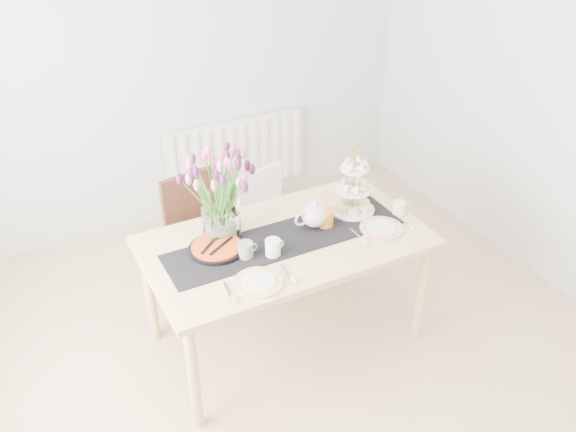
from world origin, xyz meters
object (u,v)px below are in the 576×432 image
cream_jug (399,208)px  plate_left (258,282)px  radiator (237,155)px  mug_white (273,248)px  cake_stand (353,195)px  teapot (315,215)px  chair_brown (205,230)px  tulip_vase (218,183)px  mug_orange (326,218)px  chair_white (269,217)px  tart_tin (217,248)px  mug_grey (246,250)px  dining_table (286,250)px  plate_right (381,228)px

cream_jug → plate_left: (-1.05, -0.22, -0.03)m
radiator → cream_jug: cream_jug is taller
mug_white → cake_stand: bearing=2.3°
cake_stand → plate_left: (-0.81, -0.38, -0.11)m
radiator → teapot: 1.70m
chair_brown → tulip_vase: bearing=-104.9°
radiator → mug_orange: bearing=-95.1°
mug_orange → chair_brown: bearing=82.5°
radiator → mug_orange: size_ratio=10.88×
chair_white → mug_orange: bearing=-102.7°
radiator → mug_white: bearing=-107.2°
tulip_vase → mug_white: tulip_vase is taller
radiator → mug_white: (-0.56, -1.80, 0.35)m
chair_brown → plate_left: bearing=-102.3°
tulip_vase → cake_stand: 0.85m
chair_white → mug_white: size_ratio=7.64×
chair_white → mug_orange: mug_orange is taller
teapot → plate_left: 0.62m
tulip_vase → mug_orange: 0.67m
tart_tin → chair_brown: bearing=77.2°
mug_grey → mug_white: 0.15m
chair_white → mug_grey: (-0.51, -0.75, 0.35)m
mug_white → mug_orange: size_ratio=0.92×
cream_jug → chair_white: bearing=126.9°
dining_table → tulip_vase: bearing=146.3°
chair_brown → chair_white: chair_brown is taller
mug_grey → plate_right: (0.82, -0.11, -0.04)m
mug_white → tart_tin: bearing=129.7°
teapot → mug_white: size_ratio=2.52×
dining_table → tart_tin: 0.41m
mug_white → plate_left: size_ratio=0.39×
teapot → tart_tin: (-0.60, 0.04, -0.06)m
cake_stand → radiator: bearing=92.9°
teapot → mug_white: 0.38m
tart_tin → mug_orange: 0.67m
mug_white → radiator: bearing=58.3°
dining_table → mug_white: bearing=-141.1°
tulip_vase → plate_right: 0.99m
cake_stand → plate_left: size_ratio=1.54×
cake_stand → teapot: cake_stand is taller
radiator → plate_left: (-0.73, -1.98, 0.31)m
radiator → mug_white: size_ratio=11.84×
chair_brown → cake_stand: size_ratio=2.23×
dining_table → chair_brown: size_ratio=1.79×
cream_jug → mug_grey: bearing=-177.1°
mug_grey → mug_orange: bearing=0.4°
plate_left → dining_table: bearing=43.4°
cream_jug → mug_grey: mug_grey is taller
mug_white → plate_right: (0.68, -0.06, -0.04)m
dining_table → chair_brown: 0.71m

